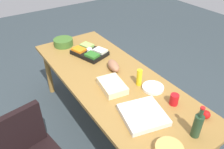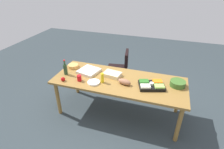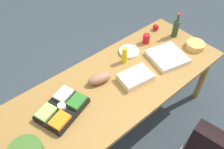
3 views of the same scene
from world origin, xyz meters
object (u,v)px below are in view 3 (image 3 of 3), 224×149
(mustard_bottle, at_px, (125,55))
(chip_bowl, at_px, (195,45))
(paper_plate_stack, at_px, (129,52))
(pizza_box, at_px, (167,57))
(veggie_tray, at_px, (62,108))
(wine_bottle, at_px, (176,28))
(red_solo_cup, at_px, (146,39))
(bread_loaf, at_px, (99,78))
(sheet_cake, at_px, (136,77))
(conference_table, at_px, (116,87))
(apple_red, at_px, (156,27))

(mustard_bottle, distance_m, chip_bowl, 0.85)
(paper_plate_stack, bearing_deg, pizza_box, -54.18)
(veggie_tray, relative_size, wine_bottle, 1.64)
(chip_bowl, bearing_deg, paper_plate_stack, 146.21)
(veggie_tray, distance_m, paper_plate_stack, 1.01)
(red_solo_cup, xyz_separation_m, paper_plate_stack, (-0.28, -0.00, -0.04))
(mustard_bottle, bearing_deg, red_solo_cup, 10.44)
(bread_loaf, relative_size, sheet_cake, 0.75)
(paper_plate_stack, bearing_deg, bread_loaf, -166.02)
(conference_table, height_order, apple_red, apple_red)
(red_solo_cup, relative_size, apple_red, 1.45)
(red_solo_cup, xyz_separation_m, veggie_tray, (-1.27, -0.19, -0.02))
(conference_table, relative_size, apple_red, 31.64)
(bread_loaf, relative_size, pizza_box, 0.67)
(wine_bottle, bearing_deg, red_solo_cup, 159.24)
(red_solo_cup, height_order, sheet_cake, red_solo_cup)
(apple_red, xyz_separation_m, mustard_bottle, (-0.69, -0.17, 0.05))
(veggie_tray, relative_size, paper_plate_stack, 2.24)
(conference_table, height_order, chip_bowl, chip_bowl)
(conference_table, bearing_deg, chip_bowl, -10.20)
(pizza_box, bearing_deg, sheet_cake, -166.31)
(bread_loaf, xyz_separation_m, paper_plate_stack, (0.53, 0.13, -0.04))
(wine_bottle, distance_m, sheet_cake, 0.90)
(sheet_cake, bearing_deg, conference_table, 147.82)
(paper_plate_stack, height_order, wine_bottle, wine_bottle)
(mustard_bottle, distance_m, paper_plate_stack, 0.17)
(conference_table, distance_m, wine_bottle, 1.05)
(apple_red, height_order, sheet_cake, apple_red)
(apple_red, xyz_separation_m, paper_plate_stack, (-0.56, -0.10, -0.02))
(conference_table, height_order, sheet_cake, sheet_cake)
(conference_table, distance_m, veggie_tray, 0.60)
(bread_loaf, xyz_separation_m, wine_bottle, (1.16, 0.00, 0.07))
(veggie_tray, height_order, paper_plate_stack, veggie_tray)
(apple_red, bearing_deg, wine_bottle, -71.87)
(conference_table, relative_size, mustard_bottle, 13.30)
(apple_red, bearing_deg, chip_bowl, -81.37)
(veggie_tray, xyz_separation_m, apple_red, (1.54, 0.29, 0.00))
(wine_bottle, height_order, chip_bowl, wine_bottle)
(apple_red, distance_m, paper_plate_stack, 0.57)
(pizza_box, distance_m, veggie_tray, 1.24)
(red_solo_cup, xyz_separation_m, pizza_box, (-0.03, -0.35, -0.03))
(pizza_box, xyz_separation_m, chip_bowl, (0.39, -0.08, 0.01))
(bread_loaf, distance_m, sheet_cake, 0.36)
(conference_table, relative_size, veggie_tray, 4.89)
(wine_bottle, bearing_deg, sheet_cake, -166.40)
(veggie_tray, height_order, apple_red, veggie_tray)
(mustard_bottle, bearing_deg, bread_loaf, -171.37)
(red_solo_cup, height_order, chip_bowl, red_solo_cup)
(red_solo_cup, xyz_separation_m, wine_bottle, (0.35, -0.13, 0.06))
(wine_bottle, bearing_deg, bread_loaf, -179.95)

